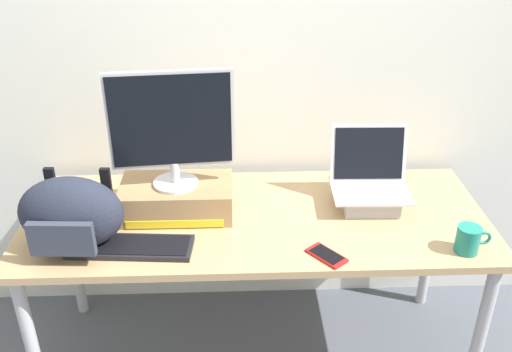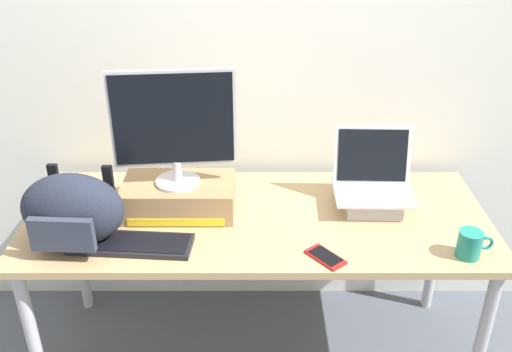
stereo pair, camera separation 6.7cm
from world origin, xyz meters
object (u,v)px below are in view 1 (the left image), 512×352
Objects in this scene: toner_box_yellow at (177,198)px; open_laptop at (369,191)px; external_keyboard at (131,247)px; messenger_backpack at (71,214)px; cell_phone at (327,255)px; plush_toy at (101,198)px; desktop_monitor at (171,127)px; coffee_mug at (469,239)px.

open_laptop is at bearing 1.96° from toner_box_yellow.
messenger_backpack is (-0.20, 0.03, 0.13)m from external_keyboard.
open_laptop is at bearing 18.02° from cell_phone.
messenger_backpack is (-0.35, -0.22, 0.07)m from toner_box_yellow.
external_keyboard is (-0.15, -0.25, -0.05)m from toner_box_yellow.
open_laptop is 0.42m from cell_phone.
messenger_backpack reaches higher than plush_toy.
open_laptop is at bearing -0.16° from plush_toy.
toner_box_yellow is at bearing -176.41° from open_laptop.
plush_toy is at bearing 174.51° from toner_box_yellow.
open_laptop is at bearing -3.18° from desktop_monitor.
external_keyboard is 4.24× the size of plush_toy.
coffee_mug is at bearing -16.24° from toner_box_yellow.
desktop_monitor is 0.47m from external_keyboard.
messenger_backpack is at bearing 134.11° from cell_phone.
toner_box_yellow is at bearing 163.76° from coffee_mug.
plush_toy is (-0.31, 0.03, -0.32)m from desktop_monitor.
desktop_monitor reaches higher than external_keyboard.
external_keyboard is (-0.93, -0.28, -0.05)m from open_laptop.
coffee_mug is at bearing -0.34° from messenger_backpack.
messenger_backpack is at bearing -153.11° from desktop_monitor.
external_keyboard is at bearing -120.60° from toner_box_yellow.
messenger_backpack is 3.03× the size of coffee_mug.
open_laptop reaches higher than coffee_mug.
toner_box_yellow is 0.31m from desktop_monitor.
external_keyboard reaches higher than cell_phone.
open_laptop reaches higher than toner_box_yellow.
desktop_monitor is 0.48m from messenger_backpack.
open_laptop is 1.17m from messenger_backpack.
messenger_backpack is 0.27m from plush_toy.
coffee_mug is (1.42, -0.09, -0.09)m from messenger_backpack.
desktop_monitor reaches higher than messenger_backpack.
coffee_mug is at bearing -47.98° from open_laptop.
plush_toy is (-0.31, 0.03, -0.01)m from toner_box_yellow.
open_laptop is at bearing 20.99° from external_keyboard.
external_keyboard is 2.90× the size of cell_phone.
toner_box_yellow is 1.39× the size of open_laptop.
desktop_monitor is 0.45m from plush_toy.
messenger_backpack is 0.93m from cell_phone.
desktop_monitor is 1.49× the size of open_laptop.
cell_phone is at bearing -35.42° from desktop_monitor.
plush_toy reaches higher than cell_phone.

